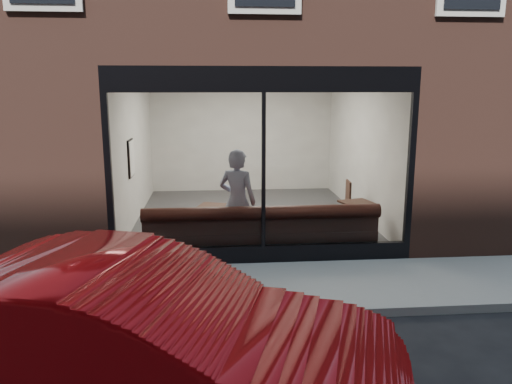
{
  "coord_description": "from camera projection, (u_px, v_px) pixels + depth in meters",
  "views": [
    {
      "loc": [
        -0.81,
        -5.84,
        2.89
      ],
      "look_at": [
        -0.09,
        2.4,
        1.14
      ],
      "focal_mm": 35.0,
      "sensor_mm": 36.0,
      "label": 1
    }
  ],
  "objects": [
    {
      "name": "host_building_pier_left",
      "position": [
        104.0,
        135.0,
        13.51
      ],
      "size": [
        2.5,
        12.0,
        3.2
      ],
      "primitive_type": "cube",
      "color": "brown",
      "rests_on": "ground"
    },
    {
      "name": "sidewalk_near",
      "position": [
        270.0,
        287.0,
        7.34
      ],
      "size": [
        40.0,
        2.0,
        0.01
      ],
      "primitive_type": "cube",
      "color": "gray",
      "rests_on": "ground"
    },
    {
      "name": "cafe_table_right",
      "position": [
        357.0,
        203.0,
        9.4
      ],
      "size": [
        0.68,
        0.68,
        0.04
      ],
      "primitive_type": "cube",
      "rotation": [
        0.0,
        0.0,
        0.26
      ],
      "color": "#321B13",
      "rests_on": "cafe_floor"
    },
    {
      "name": "cafe_chair_left",
      "position": [
        228.0,
        216.0,
        10.41
      ],
      "size": [
        0.56,
        0.56,
        0.04
      ],
      "primitive_type": "cube",
      "rotation": [
        0.0,
        0.0,
        2.72
      ],
      "color": "#321B13",
      "rests_on": "cafe_floor"
    },
    {
      "name": "host_building_pier_right",
      "position": [
        374.0,
        133.0,
        14.15
      ],
      "size": [
        2.5,
        12.0,
        3.2
      ],
      "primitive_type": "cube",
      "color": "brown",
      "rests_on": "ground"
    },
    {
      "name": "storefront_glass",
      "position": [
        264.0,
        172.0,
        8.01
      ],
      "size": [
        4.8,
        0.0,
        4.8
      ],
      "primitive_type": "plane",
      "rotation": [
        1.57,
        0.0,
        0.0
      ],
      "color": "white",
      "rests_on": "storefront_kick"
    },
    {
      "name": "storefront_header",
      "position": [
        264.0,
        79.0,
        7.74
      ],
      "size": [
        5.0,
        0.1,
        0.4
      ],
      "primitive_type": "cube",
      "color": "black",
      "rests_on": "host_building_upper"
    },
    {
      "name": "storefront_mullion",
      "position": [
        264.0,
        171.0,
        8.04
      ],
      "size": [
        0.06,
        0.1,
        2.5
      ],
      "primitive_type": "cube",
      "color": "black",
      "rests_on": "storefront_kick"
    },
    {
      "name": "parked_car",
      "position": [
        130.0,
        348.0,
        4.14
      ],
      "size": [
        4.88,
        2.87,
        1.52
      ],
      "primitive_type": "imported",
      "rotation": [
        0.0,
        0.0,
        1.28
      ],
      "color": "#A4090D",
      "rests_on": "ground"
    },
    {
      "name": "cafe_wall_right",
      "position": [
        361.0,
        146.0,
        11.11
      ],
      "size": [
        0.0,
        6.0,
        6.0
      ],
      "primitive_type": "plane",
      "rotation": [
        1.57,
        0.0,
        -1.57
      ],
      "color": "beige",
      "rests_on": "ground"
    },
    {
      "name": "cafe_ceiling",
      "position": [
        250.0,
        72.0,
        10.57
      ],
      "size": [
        6.0,
        6.0,
        0.0
      ],
      "primitive_type": "plane",
      "rotation": [
        3.14,
        0.0,
        0.0
      ],
      "color": "white",
      "rests_on": "host_building_upper"
    },
    {
      "name": "cafe_floor",
      "position": [
        250.0,
        217.0,
        11.23
      ],
      "size": [
        6.0,
        6.0,
        0.0
      ],
      "primitive_type": "plane",
      "color": "#2D2D30",
      "rests_on": "ground"
    },
    {
      "name": "cafe_chair_right",
      "position": [
        339.0,
        214.0,
        10.6
      ],
      "size": [
        0.45,
        0.45,
        0.04
      ],
      "primitive_type": "cube",
      "rotation": [
        0.0,
        0.0,
        3.07
      ],
      "color": "#321B13",
      "rests_on": "cafe_floor"
    },
    {
      "name": "ground",
      "position": [
        279.0,
        318.0,
        6.36
      ],
      "size": [
        120.0,
        120.0,
        0.0
      ],
      "primitive_type": "plane",
      "color": "black",
      "rests_on": "ground"
    },
    {
      "name": "cafe_wall_left",
      "position": [
        134.0,
        148.0,
        10.69
      ],
      "size": [
        0.0,
        6.0,
        6.0
      ],
      "primitive_type": "plane",
      "rotation": [
        1.57,
        0.0,
        1.57
      ],
      "color": "beige",
      "rests_on": "ground"
    },
    {
      "name": "kerb_near",
      "position": [
        280.0,
        315.0,
        6.3
      ],
      "size": [
        40.0,
        0.1,
        0.12
      ],
      "primitive_type": "cube",
      "color": "gray",
      "rests_on": "ground"
    },
    {
      "name": "banquette",
      "position": [
        261.0,
        242.0,
        8.7
      ],
      "size": [
        4.0,
        0.55,
        0.45
      ],
      "primitive_type": "cube",
      "color": "#371914",
      "rests_on": "cafe_floor"
    },
    {
      "name": "person",
      "position": [
        237.0,
        201.0,
        8.71
      ],
      "size": [
        0.8,
        0.68,
        1.84
      ],
      "primitive_type": "imported",
      "rotation": [
        0.0,
        0.0,
        2.71
      ],
      "color": "#97A4C5",
      "rests_on": "cafe_floor"
    },
    {
      "name": "host_building_backfill",
      "position": [
        237.0,
        126.0,
        16.75
      ],
      "size": [
        5.0,
        6.0,
        3.2
      ],
      "primitive_type": "cube",
      "color": "brown",
      "rests_on": "ground"
    },
    {
      "name": "cafe_table_left",
      "position": [
        214.0,
        207.0,
        9.06
      ],
      "size": [
        0.74,
        0.74,
        0.04
      ],
      "primitive_type": "cube",
      "rotation": [
        0.0,
        0.0,
        -0.32
      ],
      "color": "#321B13",
      "rests_on": "cafe_floor"
    },
    {
      "name": "storefront_kick",
      "position": [
        263.0,
        254.0,
        8.33
      ],
      "size": [
        5.0,
        0.1,
        0.3
      ],
      "primitive_type": "cube",
      "color": "black",
      "rests_on": "ground"
    },
    {
      "name": "cafe_wall_back",
      "position": [
        242.0,
        134.0,
        13.82
      ],
      "size": [
        5.0,
        0.0,
        5.0
      ],
      "primitive_type": "plane",
      "rotation": [
        1.57,
        0.0,
        0.0
      ],
      "color": "beige",
      "rests_on": "ground"
    },
    {
      "name": "wall_poster",
      "position": [
        132.0,
        158.0,
        10.09
      ],
      "size": [
        0.02,
        0.53,
        0.7
      ],
      "primitive_type": "cube",
      "color": "white",
      "rests_on": "cafe_wall_left"
    }
  ]
}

